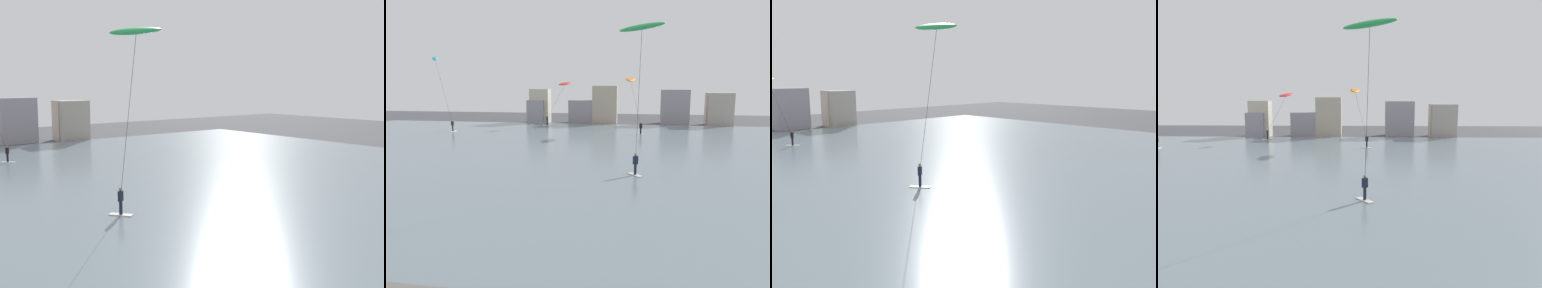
# 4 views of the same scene
# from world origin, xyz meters

# --- Properties ---
(water_bay) EXTENTS (84.00, 52.00, 0.10)m
(water_bay) POSITION_xyz_m (0.00, 30.62, 0.05)
(water_bay) COLOR slate
(water_bay) RESTS_ON ground
(far_shore_buildings) EXTENTS (34.43, 5.48, 6.51)m
(far_shore_buildings) POSITION_xyz_m (2.33, 58.83, 2.69)
(far_shore_buildings) COLOR gray
(far_shore_buildings) RESTS_ON ground
(kitesurfer_green) EXTENTS (3.09, 3.03, 10.78)m
(kitesurfer_green) POSITION_xyz_m (3.41, 20.51, 9.39)
(kitesurfer_green) COLOR silver
(kitesurfer_green) RESTS_ON water_bay
(kitesurfer_orange) EXTENTS (3.03, 4.32, 7.79)m
(kitesurfer_orange) POSITION_xyz_m (2.24, 46.26, 6.94)
(kitesurfer_orange) COLOR silver
(kitesurfer_orange) RESTS_ON water_bay
(kitesurfer_red) EXTENTS (4.80, 3.27, 7.20)m
(kitesurfer_red) POSITION_xyz_m (-8.65, 52.89, 6.26)
(kitesurfer_red) COLOR silver
(kitesurfer_red) RESTS_ON water_bay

